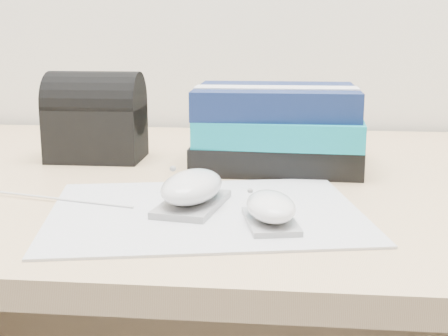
# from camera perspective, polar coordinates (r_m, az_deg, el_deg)

# --- Properties ---
(desk) EXTENTS (1.60, 0.80, 0.73)m
(desk) POSITION_cam_1_polar(r_m,az_deg,el_deg) (1.03, 6.34, -12.57)
(desk) COLOR tan
(desk) RESTS_ON ground
(mousepad) EXTENTS (0.40, 0.34, 0.00)m
(mousepad) POSITION_cam_1_polar(r_m,az_deg,el_deg) (0.71, -1.72, -4.00)
(mousepad) COLOR #9FA0A7
(mousepad) RESTS_ON desk
(mouse_rear) EXTENTS (0.08, 0.13, 0.05)m
(mouse_rear) POSITION_cam_1_polar(r_m,az_deg,el_deg) (0.72, -2.95, -1.98)
(mouse_rear) COLOR gray
(mouse_rear) RESTS_ON mousepad
(mouse_front) EXTENTS (0.07, 0.10, 0.04)m
(mouse_front) POSITION_cam_1_polar(r_m,az_deg,el_deg) (0.66, 4.29, -3.75)
(mouse_front) COLOR #969698
(mouse_front) RESTS_ON mousepad
(usb_cable) EXTENTS (0.21, 0.06, 0.00)m
(usb_cable) POSITION_cam_1_polar(r_m,az_deg,el_deg) (0.78, -15.26, -2.69)
(usb_cable) COLOR silver
(usb_cable) RESTS_ON mousepad
(book_stack) EXTENTS (0.25, 0.20, 0.12)m
(book_stack) POSITION_cam_1_polar(r_m,az_deg,el_deg) (0.95, 4.96, 3.75)
(book_stack) COLOR black
(book_stack) RESTS_ON desk
(pouch) EXTENTS (0.15, 0.10, 0.14)m
(pouch) POSITION_cam_1_polar(r_m,az_deg,el_deg) (1.01, -11.64, 4.58)
(pouch) COLOR black
(pouch) RESTS_ON desk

